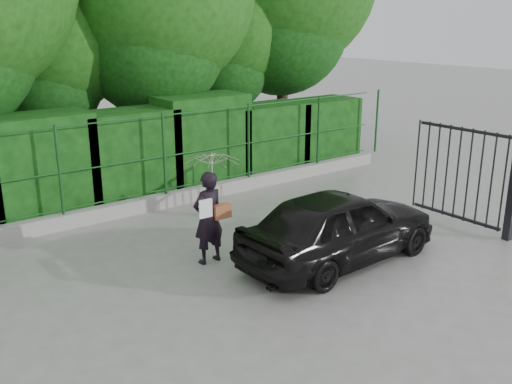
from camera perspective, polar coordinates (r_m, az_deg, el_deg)
ground at (r=9.25m, az=2.52°, el=-8.97°), size 80.00×80.00×0.00m
kerb at (r=12.72m, az=-10.53°, el=-1.12°), size 14.00×0.25×0.30m
fence at (r=12.54m, az=-9.89°, el=3.63°), size 14.13×0.06×1.80m
hedge at (r=13.36m, az=-12.69°, el=3.43°), size 14.20×1.20×2.26m
gate at (r=11.79m, az=22.45°, el=1.66°), size 0.22×2.33×2.36m
woman at (r=9.63m, az=-4.47°, el=0.10°), size 0.92×0.93×1.91m
car at (r=9.85m, az=8.33°, el=-3.34°), size 3.86×1.65×1.30m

